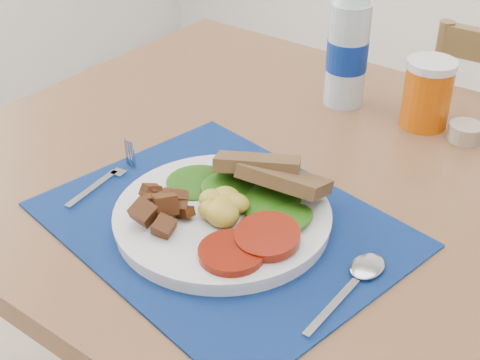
% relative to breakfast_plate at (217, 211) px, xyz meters
% --- Properties ---
extents(table, '(1.40, 0.90, 0.75)m').
position_rel_breakfast_plate_xyz_m(table, '(0.16, 0.18, -0.11)').
color(table, brown).
rests_on(table, ground).
extents(placemat, '(0.53, 0.45, 0.00)m').
position_rel_breakfast_plate_xyz_m(placemat, '(0.01, 0.00, -0.02)').
color(placemat, black).
rests_on(placemat, table).
extents(breakfast_plate, '(0.29, 0.29, 0.07)m').
position_rel_breakfast_plate_xyz_m(breakfast_plate, '(0.00, 0.00, 0.00)').
color(breakfast_plate, silver).
rests_on(breakfast_plate, placemat).
extents(fork, '(0.03, 0.16, 0.00)m').
position_rel_breakfast_plate_xyz_m(fork, '(-0.20, -0.01, -0.02)').
color(fork, '#B2B5BA').
rests_on(fork, placemat).
extents(spoon, '(0.04, 0.17, 0.01)m').
position_rel_breakfast_plate_xyz_m(spoon, '(0.21, 0.01, -0.02)').
color(spoon, '#B2B5BA').
rests_on(spoon, placemat).
extents(water_bottle, '(0.07, 0.07, 0.25)m').
position_rel_breakfast_plate_xyz_m(water_bottle, '(-0.05, 0.44, 0.09)').
color(water_bottle, '#ADBFCC').
rests_on(water_bottle, table).
extents(juice_glass, '(0.08, 0.08, 0.11)m').
position_rel_breakfast_plate_xyz_m(juice_glass, '(0.10, 0.44, 0.03)').
color(juice_glass, '#C74F05').
rests_on(juice_glass, table).
extents(ramekin, '(0.06, 0.06, 0.03)m').
position_rel_breakfast_plate_xyz_m(ramekin, '(0.18, 0.44, -0.01)').
color(ramekin, tan).
rests_on(ramekin, table).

